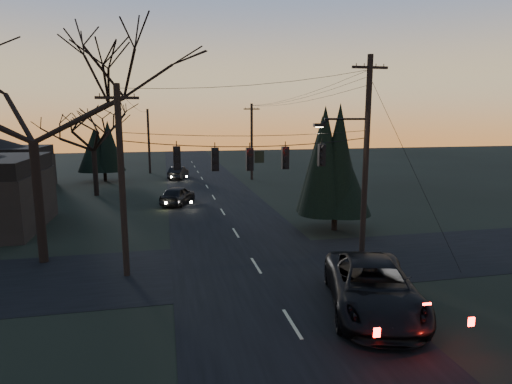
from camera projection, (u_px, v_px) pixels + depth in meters
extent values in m
cube|color=black|center=(226.00, 218.00, 30.27)|extent=(8.00, 120.00, 0.02)
cube|color=black|center=(256.00, 266.00, 20.65)|extent=(60.00, 7.00, 0.02)
cylinder|color=black|center=(251.00, 139.00, 19.52)|extent=(11.50, 0.04, 0.04)
cylinder|color=black|center=(39.00, 204.00, 20.68)|extent=(0.44, 0.44, 5.90)
cylinder|color=black|center=(334.00, 218.00, 27.03)|extent=(0.36, 0.36, 1.60)
cone|color=black|center=(336.00, 161.00, 26.40)|extent=(4.09, 4.09, 6.43)
cylinder|color=black|center=(95.00, 173.00, 38.59)|extent=(0.44, 0.44, 4.07)
cylinder|color=black|center=(105.00, 174.00, 47.41)|extent=(0.36, 0.36, 1.60)
cone|color=black|center=(103.00, 149.00, 46.92)|extent=(4.03, 4.03, 4.82)
imported|color=black|center=(372.00, 287.00, 15.77)|extent=(4.74, 7.16, 1.83)
imported|color=black|center=(178.00, 195.00, 34.91)|extent=(3.32, 4.75, 1.50)
imported|color=black|center=(178.00, 173.00, 49.15)|extent=(2.59, 4.51, 1.41)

